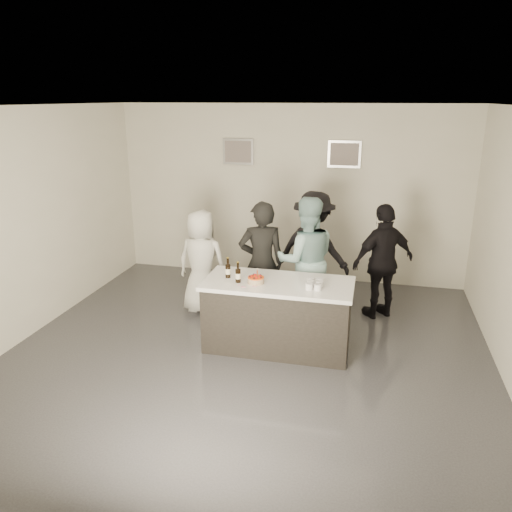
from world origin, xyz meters
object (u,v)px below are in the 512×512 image
bar_counter (278,315)px  person_guest_back (313,249)px  person_guest_right (383,262)px  cake (256,280)px  person_guest_left (202,262)px  beer_bottle_a (228,268)px  person_main_black (262,263)px  person_main_blue (306,260)px  beer_bottle_b (238,272)px

bar_counter → person_guest_back: bearing=81.1°
person_guest_right → person_guest_back: 1.07m
cake → person_guest_left: 1.45m
person_guest_left → bar_counter: bearing=149.7°
cake → beer_bottle_a: bearing=164.2°
person_guest_left → person_guest_back: size_ratio=0.88×
person_main_black → person_guest_back: size_ratio=1.00×
person_main_blue → beer_bottle_b: bearing=39.4°
beer_bottle_b → person_guest_left: person_guest_left is taller
person_main_black → bar_counter: bearing=99.7°
person_guest_left → person_main_blue: bearing=-175.0°
beer_bottle_a → beer_bottle_b: (0.17, -0.14, 0.00)m
bar_counter → cake: size_ratio=9.10×
beer_bottle_a → person_guest_right: bearing=34.1°
beer_bottle_b → person_guest_right: 2.29m
person_guest_right → bar_counter: bearing=10.7°
beer_bottle_a → person_guest_right: person_guest_right is taller
person_guest_left → person_guest_back: person_guest_back is taller
bar_counter → cake: 0.56m
person_main_black → person_guest_back: 1.04m
beer_bottle_a → person_guest_left: person_guest_left is taller
person_main_blue → person_guest_back: 0.64m
person_guest_left → cake: bearing=140.3°
cake → person_guest_left: person_guest_left is taller
person_guest_right → person_guest_back: bearing=-48.2°
beer_bottle_a → person_guest_back: (0.90, 1.55, -0.15)m
person_main_black → person_guest_right: size_ratio=1.05×
bar_counter → person_guest_back: (0.24, 1.55, 0.43)m
person_guest_left → person_guest_back: 1.70m
cake → person_guest_back: person_guest_back is taller
person_main_blue → person_guest_left: size_ratio=1.17×
person_main_blue → person_guest_right: bearing=-177.2°
beer_bottle_a → beer_bottle_b: 0.22m
person_main_black → person_guest_left: 0.96m
beer_bottle_b → person_guest_left: (-0.83, 1.01, -0.25)m
person_main_blue → person_guest_right: size_ratio=1.08×
person_guest_right → person_guest_back: size_ratio=0.95×
person_main_black → person_guest_back: (0.62, 0.84, 0.00)m
bar_counter → person_guest_right: bearing=45.6°
beer_bottle_a → beer_bottle_b: size_ratio=1.00×
bar_counter → person_guest_right: person_guest_right is taller
person_guest_back → person_guest_right: bearing=-175.1°
beer_bottle_b → person_main_blue: size_ratio=0.14×
cake → person_main_black: 0.83m
beer_bottle_b → person_guest_left: size_ratio=0.17×
person_main_black → person_guest_left: person_main_black is taller
beer_bottle_b → person_main_black: size_ratio=0.15×
beer_bottle_b → person_guest_left: bearing=129.6°
cake → person_main_blue: size_ratio=0.11×
cake → person_guest_left: (-1.06, 0.98, -0.16)m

